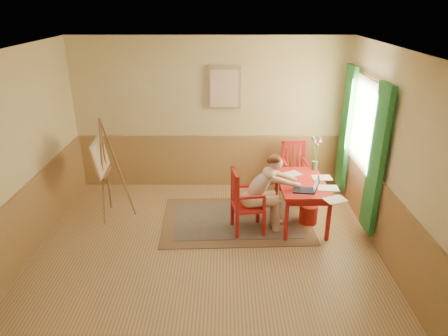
{
  "coord_description": "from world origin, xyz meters",
  "views": [
    {
      "loc": [
        0.26,
        -4.99,
        3.37
      ],
      "look_at": [
        0.25,
        0.55,
        1.05
      ],
      "focal_mm": 32.5,
      "sensor_mm": 36.0,
      "label": 1
    }
  ],
  "objects_px": {
    "chair_left": "(245,202)",
    "laptop": "(308,188)",
    "chair_back": "(294,170)",
    "figure": "(264,190)",
    "easel": "(102,160)",
    "table": "(302,187)"
  },
  "relations": [
    {
      "from": "chair_left",
      "to": "laptop",
      "type": "relative_size",
      "value": 2.54
    },
    {
      "from": "chair_back",
      "to": "laptop",
      "type": "relative_size",
      "value": 2.45
    },
    {
      "from": "chair_back",
      "to": "figure",
      "type": "height_order",
      "value": "figure"
    },
    {
      "from": "figure",
      "to": "easel",
      "type": "height_order",
      "value": "easel"
    },
    {
      "from": "chair_left",
      "to": "chair_back",
      "type": "relative_size",
      "value": 1.04
    },
    {
      "from": "figure",
      "to": "laptop",
      "type": "bearing_deg",
      "value": -8.17
    },
    {
      "from": "table",
      "to": "laptop",
      "type": "bearing_deg",
      "value": -85.77
    },
    {
      "from": "figure",
      "to": "easel",
      "type": "xyz_separation_m",
      "value": [
        -2.55,
        0.45,
        0.31
      ]
    },
    {
      "from": "table",
      "to": "figure",
      "type": "height_order",
      "value": "figure"
    },
    {
      "from": "table",
      "to": "chair_left",
      "type": "relative_size",
      "value": 1.19
    },
    {
      "from": "laptop",
      "to": "chair_left",
      "type": "bearing_deg",
      "value": 176.92
    },
    {
      "from": "table",
      "to": "easel",
      "type": "height_order",
      "value": "easel"
    },
    {
      "from": "figure",
      "to": "laptop",
      "type": "distance_m",
      "value": 0.65
    },
    {
      "from": "chair_back",
      "to": "laptop",
      "type": "distance_m",
      "value": 1.39
    },
    {
      "from": "chair_back",
      "to": "easel",
      "type": "xyz_separation_m",
      "value": [
        -3.21,
        -0.83,
        0.51
      ]
    },
    {
      "from": "table",
      "to": "easel",
      "type": "xyz_separation_m",
      "value": [
        -3.16,
        0.2,
        0.37
      ]
    },
    {
      "from": "table",
      "to": "laptop",
      "type": "xyz_separation_m",
      "value": [
        0.02,
        -0.34,
        0.14
      ]
    },
    {
      "from": "laptop",
      "to": "easel",
      "type": "height_order",
      "value": "easel"
    },
    {
      "from": "chair_back",
      "to": "easel",
      "type": "height_order",
      "value": "easel"
    },
    {
      "from": "chair_back",
      "to": "laptop",
      "type": "xyz_separation_m",
      "value": [
        -0.03,
        -1.37,
        0.28
      ]
    },
    {
      "from": "table",
      "to": "chair_back",
      "type": "relative_size",
      "value": 1.24
    },
    {
      "from": "table",
      "to": "easel",
      "type": "relative_size",
      "value": 0.72
    }
  ]
}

